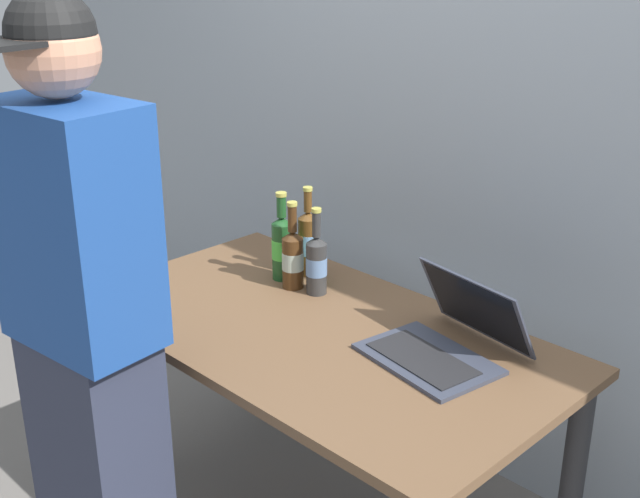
{
  "coord_description": "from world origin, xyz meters",
  "views": [
    {
      "loc": [
        1.51,
        -1.49,
        1.82
      ],
      "look_at": [
        0.01,
        0.0,
        0.99
      ],
      "focal_mm": 45.63,
      "sensor_mm": 36.0,
      "label": 1
    }
  ],
  "objects_px": {
    "beer_bottle_amber": "(316,263)",
    "beer_bottle_green": "(282,246)",
    "person_figure": "(86,334)",
    "beer_bottle_dark": "(308,241)",
    "beer_bottle_brown": "(293,257)",
    "laptop": "(446,338)"
  },
  "relations": [
    {
      "from": "beer_bottle_amber",
      "to": "beer_bottle_dark",
      "type": "bearing_deg",
      "value": 145.71
    },
    {
      "from": "beer_bottle_brown",
      "to": "beer_bottle_green",
      "type": "distance_m",
      "value": 0.08
    },
    {
      "from": "beer_bottle_dark",
      "to": "beer_bottle_brown",
      "type": "relative_size",
      "value": 1.05
    },
    {
      "from": "beer_bottle_dark",
      "to": "beer_bottle_brown",
      "type": "bearing_deg",
      "value": -68.46
    },
    {
      "from": "beer_bottle_amber",
      "to": "beer_bottle_green",
      "type": "bearing_deg",
      "value": 179.49
    },
    {
      "from": "beer_bottle_green",
      "to": "laptop",
      "type": "bearing_deg",
      "value": -2.95
    },
    {
      "from": "laptop",
      "to": "beer_bottle_brown",
      "type": "height_order",
      "value": "beer_bottle_brown"
    },
    {
      "from": "beer_bottle_brown",
      "to": "beer_bottle_amber",
      "type": "xyz_separation_m",
      "value": [
        0.08,
        0.02,
        -0.0
      ]
    },
    {
      "from": "beer_bottle_dark",
      "to": "beer_bottle_amber",
      "type": "bearing_deg",
      "value": -34.29
    },
    {
      "from": "laptop",
      "to": "beer_bottle_amber",
      "type": "height_order",
      "value": "beer_bottle_amber"
    },
    {
      "from": "laptop",
      "to": "person_figure",
      "type": "distance_m",
      "value": 0.94
    },
    {
      "from": "laptop",
      "to": "beer_bottle_green",
      "type": "height_order",
      "value": "beer_bottle_green"
    },
    {
      "from": "beer_bottle_brown",
      "to": "beer_bottle_green",
      "type": "height_order",
      "value": "beer_bottle_green"
    },
    {
      "from": "beer_bottle_green",
      "to": "beer_bottle_dark",
      "type": "bearing_deg",
      "value": 68.87
    },
    {
      "from": "person_figure",
      "to": "beer_bottle_amber",
      "type": "bearing_deg",
      "value": 88.66
    },
    {
      "from": "laptop",
      "to": "person_figure",
      "type": "xyz_separation_m",
      "value": [
        -0.55,
        -0.76,
        0.09
      ]
    },
    {
      "from": "beer_bottle_amber",
      "to": "beer_bottle_green",
      "type": "distance_m",
      "value": 0.16
    },
    {
      "from": "beer_bottle_amber",
      "to": "beer_bottle_brown",
      "type": "bearing_deg",
      "value": -165.04
    },
    {
      "from": "beer_bottle_green",
      "to": "person_figure",
      "type": "height_order",
      "value": "person_figure"
    },
    {
      "from": "laptop",
      "to": "beer_bottle_brown",
      "type": "bearing_deg",
      "value": 178.91
    },
    {
      "from": "beer_bottle_brown",
      "to": "laptop",
      "type": "bearing_deg",
      "value": -1.09
    },
    {
      "from": "beer_bottle_dark",
      "to": "beer_bottle_green",
      "type": "bearing_deg",
      "value": -111.13
    }
  ]
}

